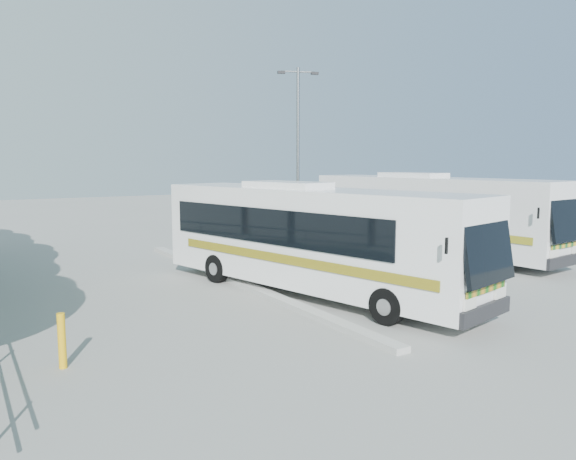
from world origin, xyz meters
TOP-DOWN VIEW (x-y plane):
  - ground at (0.00, 0.00)m, footprint 100.00×100.00m
  - kerb_divider at (-2.30, 2.00)m, footprint 0.40×16.00m
  - coach_main at (-0.99, -0.39)m, footprint 4.92×11.69m
  - coach_adjacent at (7.36, 2.94)m, footprint 3.80×12.11m
  - lamppost at (5.40, 10.49)m, footprint 2.07×0.91m
  - bollard at (-8.52, -3.14)m, footprint 0.15×0.15m

SIDE VIEW (x-z plane):
  - ground at x=0.00m, z-range 0.00..0.00m
  - kerb_divider at x=-2.30m, z-range 0.00..0.15m
  - bollard at x=-8.52m, z-range 0.00..1.10m
  - coach_main at x=-0.99m, z-range 0.15..3.34m
  - coach_adjacent at x=7.36m, z-range 0.16..3.46m
  - lamppost at x=5.40m, z-range 0.45..9.20m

